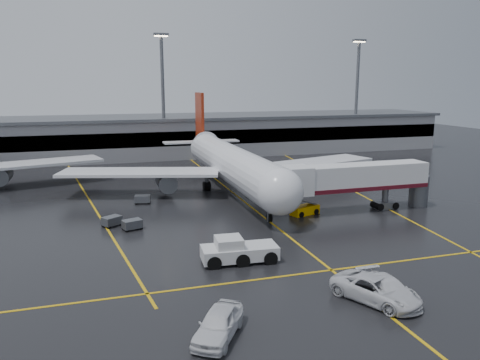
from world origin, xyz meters
name	(u,v)px	position (x,y,z in m)	size (l,w,h in m)	color
ground	(250,206)	(0.00, 0.00, 0.00)	(220.00, 220.00, 0.00)	black
apron_line_centre	(250,206)	(0.00, 0.00, 0.01)	(0.25, 90.00, 0.02)	gold
apron_line_stop	(331,270)	(0.00, -22.00, 0.01)	(60.00, 0.25, 0.02)	gold
apron_line_left	(89,199)	(-20.00, 10.00, 0.01)	(0.25, 70.00, 0.02)	gold
apron_line_right	(337,182)	(18.00, 10.00, 0.01)	(0.25, 70.00, 0.02)	gold
terminal	(183,135)	(0.00, 47.93, 4.32)	(122.00, 19.00, 8.60)	gray
light_mast_mid	(163,89)	(-5.00, 42.00, 14.47)	(3.00, 1.20, 25.45)	#595B60
light_mast_right	(357,88)	(40.00, 42.00, 14.47)	(3.00, 1.20, 25.45)	#595B60
main_airliner	(230,162)	(0.00, 9.70, 4.21)	(48.80, 45.60, 14.10)	silver
jet_bridge	(357,180)	(11.87, -6.00, 3.93)	(19.90, 3.40, 6.05)	silver
pushback_tractor	(237,251)	(-7.10, -17.78, 0.96)	(6.91, 3.32, 2.41)	silver
belt_loader	(305,210)	(5.16, -5.48, 0.56)	(3.88, 2.54, 2.27)	#EEA400
service_van_a	(376,290)	(0.30, -28.13, 0.91)	(3.03, 6.56, 1.82)	silver
service_van_b	(388,290)	(1.22, -28.31, 0.84)	(2.34, 5.77, 1.67)	silver
service_van_d	(218,324)	(-11.87, -29.52, 0.91)	(2.15, 5.34, 1.82)	silver
baggage_cart_a	(132,224)	(-15.35, -5.54, 0.63)	(2.30, 1.84, 1.12)	#595B60
baggage_cart_b	(112,221)	(-17.42, -3.56, 0.63)	(2.38, 2.20, 1.12)	#595B60
baggage_cart_c	(143,199)	(-13.17, 5.60, 0.63)	(2.21, 1.66, 1.12)	#595B60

